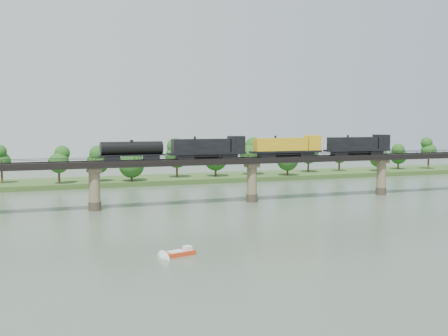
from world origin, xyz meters
name	(u,v)px	position (x,y,z in m)	size (l,w,h in m)	color
ground	(309,221)	(0.00, 0.00, 0.00)	(400.00, 400.00, 0.00)	#3D4E3D
far_bank	(189,178)	(0.00, 85.00, 0.80)	(300.00, 24.00, 1.60)	#2E4C1E
bridge	(252,181)	(0.00, 30.00, 5.46)	(236.00, 30.00, 11.50)	#473A2D
bridge_superstructure	(252,156)	(0.00, 30.00, 11.79)	(220.00, 4.90, 0.75)	black
far_treeline	(170,157)	(-8.21, 80.52, 8.83)	(289.06, 17.54, 13.60)	#382619
freight_train	(261,147)	(2.63, 30.00, 14.16)	(80.81, 3.15, 5.56)	black
motorboat	(180,253)	(-33.72, -19.69, 0.46)	(5.13, 2.92, 1.36)	red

